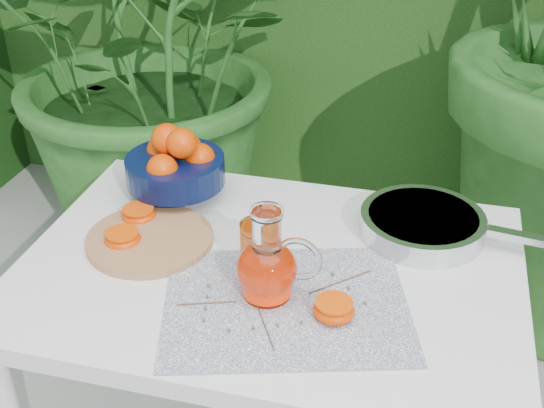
% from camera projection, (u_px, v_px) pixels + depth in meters
% --- Properties ---
extents(potted_plant_left, '(1.98, 1.98, 1.58)m').
position_uv_depth(potted_plant_left, '(161.00, 44.00, 2.46)').
color(potted_plant_left, '#23521C').
rests_on(potted_plant_left, ground).
extents(white_table, '(1.00, 0.70, 0.75)m').
position_uv_depth(white_table, '(270.00, 296.00, 1.41)').
color(white_table, white).
rests_on(white_table, ground).
extents(placemat, '(0.53, 0.46, 0.00)m').
position_uv_depth(placemat, '(286.00, 304.00, 1.26)').
color(placemat, '#0D1949').
rests_on(placemat, white_table).
extents(cutting_board, '(0.34, 0.34, 0.02)m').
position_uv_depth(cutting_board, '(150.00, 239.00, 1.43)').
color(cutting_board, '#AC764D').
rests_on(cutting_board, white_table).
extents(fruit_bowl, '(0.26, 0.26, 0.18)m').
position_uv_depth(fruit_bowl, '(176.00, 164.00, 1.56)').
color(fruit_bowl, black).
rests_on(fruit_bowl, white_table).
extents(juice_pitcher, '(0.16, 0.12, 0.19)m').
position_uv_depth(juice_pitcher, '(268.00, 267.00, 1.25)').
color(juice_pitcher, white).
rests_on(juice_pitcher, white_table).
extents(juice_tumbler, '(0.08, 0.08, 0.10)m').
position_uv_depth(juice_tumbler, '(258.00, 247.00, 1.33)').
color(juice_tumbler, white).
rests_on(juice_tumbler, white_table).
extents(saute_pan, '(0.48, 0.30, 0.05)m').
position_uv_depth(saute_pan, '(424.00, 224.00, 1.45)').
color(saute_pan, silver).
rests_on(saute_pan, white_table).
extents(orange_halves, '(0.56, 0.30, 0.04)m').
position_uv_depth(orange_halves, '(191.00, 251.00, 1.38)').
color(orange_halves, '#EC5702').
rests_on(orange_halves, white_table).
extents(thyme_sprigs, '(0.34, 0.27, 0.01)m').
position_uv_depth(thyme_sprigs, '(275.00, 302.00, 1.26)').
color(thyme_sprigs, brown).
rests_on(thyme_sprigs, white_table).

